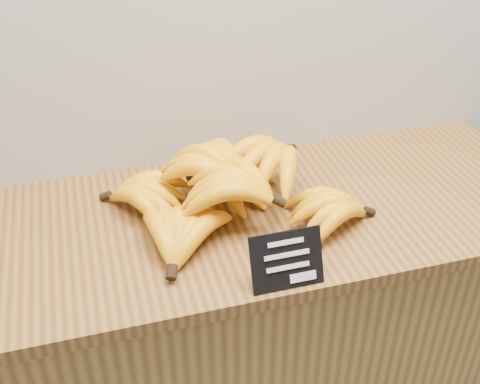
% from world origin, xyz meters
% --- Properties ---
extents(counter, '(1.45, 0.50, 0.90)m').
position_xyz_m(counter, '(-0.15, 2.75, 0.45)').
color(counter, olive).
rests_on(counter, ground).
extents(counter_top, '(1.47, 0.54, 0.03)m').
position_xyz_m(counter_top, '(-0.15, 2.75, 0.92)').
color(counter_top, brown).
rests_on(counter_top, counter).
extents(chalkboard_sign, '(0.14, 0.05, 0.10)m').
position_xyz_m(chalkboard_sign, '(-0.11, 2.52, 0.98)').
color(chalkboard_sign, black).
rests_on(chalkboard_sign, counter_top).
extents(banana_pile, '(0.56, 0.41, 0.13)m').
position_xyz_m(banana_pile, '(-0.17, 2.76, 0.99)').
color(banana_pile, '#F8B109').
rests_on(banana_pile, counter_top).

